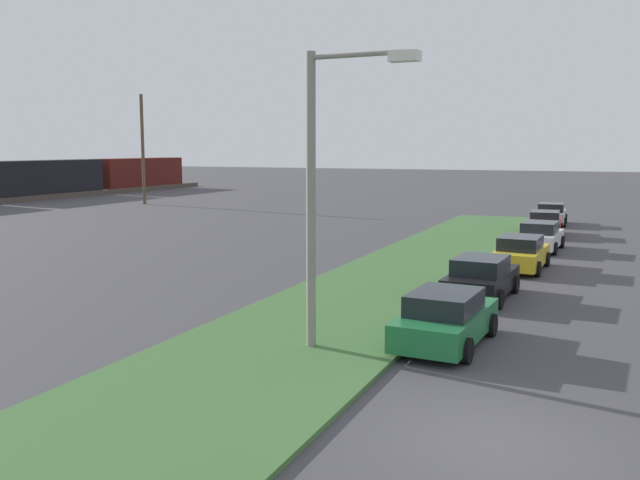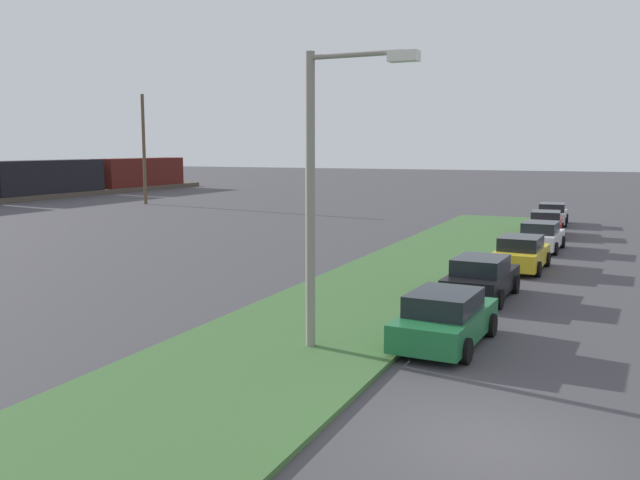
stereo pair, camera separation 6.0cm
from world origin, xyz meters
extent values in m
plane|color=#423F44|center=(0.00, 0.00, 0.00)|extent=(300.00, 300.00, 0.00)
cube|color=#3D6633|center=(10.00, 6.02, 0.06)|extent=(60.00, 6.00, 0.12)
cube|color=#1E6B38|center=(5.77, 2.24, 0.57)|extent=(4.39, 2.04, 0.70)
cube|color=black|center=(5.57, 2.25, 1.19)|extent=(2.29, 1.72, 0.55)
cylinder|color=black|center=(7.16, 3.06, 0.32)|extent=(0.65, 0.26, 0.64)
cylinder|color=black|center=(7.06, 1.26, 0.32)|extent=(0.65, 0.26, 0.64)
cylinder|color=black|center=(4.47, 3.21, 0.32)|extent=(0.65, 0.26, 0.64)
cylinder|color=black|center=(4.37, 1.42, 0.32)|extent=(0.65, 0.26, 0.64)
cube|color=black|center=(11.85, 2.41, 0.57)|extent=(4.39, 2.03, 0.70)
cube|color=black|center=(11.65, 2.42, 1.19)|extent=(2.28, 1.71, 0.55)
cylinder|color=black|center=(13.24, 3.24, 0.32)|extent=(0.65, 0.25, 0.64)
cylinder|color=black|center=(13.15, 1.44, 0.32)|extent=(0.65, 0.25, 0.64)
cylinder|color=black|center=(10.55, 3.38, 0.32)|extent=(0.65, 0.25, 0.64)
cylinder|color=black|center=(10.45, 1.59, 0.32)|extent=(0.65, 0.25, 0.64)
cube|color=gold|center=(18.09, 1.88, 0.57)|extent=(4.37, 1.97, 0.70)
cube|color=black|center=(17.89, 1.89, 1.19)|extent=(2.26, 1.69, 0.55)
cylinder|color=black|center=(19.48, 2.73, 0.32)|extent=(0.65, 0.25, 0.64)
cylinder|color=black|center=(19.41, 0.93, 0.32)|extent=(0.65, 0.25, 0.64)
cylinder|color=black|center=(16.78, 2.84, 0.32)|extent=(0.65, 0.25, 0.64)
cylinder|color=black|center=(16.71, 1.04, 0.32)|extent=(0.65, 0.25, 0.64)
cube|color=silver|center=(24.31, 1.71, 0.57)|extent=(4.39, 2.02, 0.70)
cube|color=black|center=(24.11, 1.72, 1.19)|extent=(2.28, 1.71, 0.55)
cylinder|color=black|center=(25.71, 2.54, 0.32)|extent=(0.65, 0.25, 0.64)
cylinder|color=black|center=(25.61, 0.74, 0.32)|extent=(0.65, 0.25, 0.64)
cylinder|color=black|center=(23.01, 2.68, 0.32)|extent=(0.65, 0.25, 0.64)
cylinder|color=black|center=(22.92, 0.88, 0.32)|extent=(0.65, 0.25, 0.64)
cube|color=red|center=(30.63, 2.08, 0.57)|extent=(4.40, 2.04, 0.70)
cube|color=black|center=(30.43, 2.07, 1.19)|extent=(2.29, 1.72, 0.55)
cylinder|color=black|center=(31.93, 3.05, 0.32)|extent=(0.65, 0.26, 0.64)
cylinder|color=black|center=(32.03, 1.26, 0.32)|extent=(0.65, 0.26, 0.64)
cylinder|color=black|center=(29.23, 2.90, 0.32)|extent=(0.65, 0.26, 0.64)
cylinder|color=black|center=(29.34, 1.10, 0.32)|extent=(0.65, 0.26, 0.64)
cube|color=#B2B5BA|center=(36.86, 2.25, 0.57)|extent=(4.37, 1.96, 0.70)
cube|color=black|center=(36.66, 2.24, 1.19)|extent=(2.26, 1.68, 0.55)
cylinder|color=black|center=(38.17, 3.20, 0.32)|extent=(0.65, 0.24, 0.64)
cylinder|color=black|center=(38.24, 1.40, 0.32)|extent=(0.65, 0.24, 0.64)
cylinder|color=black|center=(35.48, 3.10, 0.32)|extent=(0.65, 0.24, 0.64)
cylinder|color=black|center=(35.55, 1.30, 0.32)|extent=(0.65, 0.24, 0.64)
cube|color=black|center=(41.83, 52.39, 2.20)|extent=(14.00, 3.00, 3.40)
cube|color=#511914|center=(57.03, 52.39, 2.20)|extent=(14.00, 3.00, 3.40)
cylinder|color=gray|center=(3.90, 5.31, 3.75)|extent=(0.24, 0.24, 7.50)
cylinder|color=gray|center=(3.85, 4.11, 7.35)|extent=(0.21, 2.40, 0.12)
cube|color=silver|center=(3.81, 2.91, 7.25)|extent=(0.39, 0.71, 0.24)
cylinder|color=brown|center=(39.87, 38.35, 5.00)|extent=(0.30, 0.30, 10.00)
camera|label=1|loc=(-11.69, -1.68, 5.17)|focal=38.40mm
camera|label=2|loc=(-11.67, -1.74, 5.17)|focal=38.40mm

